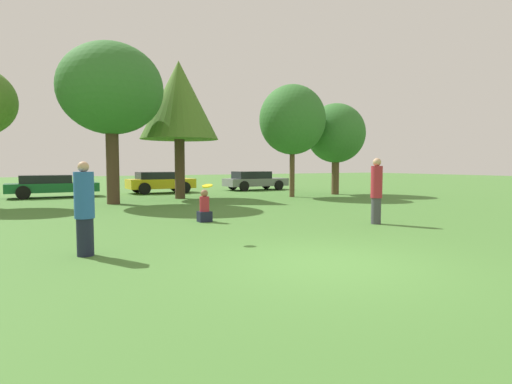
# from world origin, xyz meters

# --- Properties ---
(ground_plane) EXTENTS (120.00, 120.00, 0.00)m
(ground_plane) POSITION_xyz_m (0.00, 0.00, 0.00)
(ground_plane) COLOR #477A33
(person_thrower) EXTENTS (0.37, 0.37, 1.84)m
(person_thrower) POSITION_xyz_m (-3.76, 2.79, 0.92)
(person_thrower) COLOR #191E33
(person_thrower) RESTS_ON ground
(person_catcher) EXTENTS (0.34, 0.34, 1.97)m
(person_catcher) POSITION_xyz_m (4.38, 3.21, 1.01)
(person_catcher) COLOR #3F3F47
(person_catcher) RESTS_ON ground
(frisbee) EXTENTS (0.25, 0.25, 0.11)m
(frisbee) POSITION_xyz_m (-1.08, 3.08, 1.28)
(frisbee) COLOR yellow
(bystander_sitting) EXTENTS (0.40, 0.33, 1.00)m
(bystander_sitting) POSITION_xyz_m (0.07, 6.13, 0.42)
(bystander_sitting) COLOR #191E33
(bystander_sitting) RESTS_ON ground
(tree_2) EXTENTS (4.55, 4.55, 7.12)m
(tree_2) POSITION_xyz_m (-1.35, 13.48, 5.07)
(tree_2) COLOR #473323
(tree_2) RESTS_ON ground
(tree_3) EXTENTS (4.00, 4.00, 7.07)m
(tree_3) POSITION_xyz_m (2.23, 14.88, 5.02)
(tree_3) COLOR #473323
(tree_3) RESTS_ON ground
(tree_4) EXTENTS (3.59, 3.59, 6.07)m
(tree_4) POSITION_xyz_m (7.95, 12.97, 4.18)
(tree_4) COLOR brown
(tree_4) RESTS_ON ground
(tree_5) EXTENTS (3.44, 3.44, 5.35)m
(tree_5) POSITION_xyz_m (11.28, 13.33, 3.58)
(tree_5) COLOR brown
(tree_5) RESTS_ON ground
(parked_car_green) EXTENTS (4.53, 1.86, 1.21)m
(parked_car_green) POSITION_xyz_m (-3.62, 18.94, 0.66)
(parked_car_green) COLOR #196633
(parked_car_green) RESTS_ON ground
(parked_car_yellow) EXTENTS (4.00, 2.03, 1.31)m
(parked_car_yellow) POSITION_xyz_m (2.44, 19.42, 0.70)
(parked_car_yellow) COLOR gold
(parked_car_yellow) RESTS_ON ground
(parked_car_grey) EXTENTS (4.37, 1.90, 1.29)m
(parked_car_grey) POSITION_xyz_m (9.07, 19.27, 0.68)
(parked_car_grey) COLOR slate
(parked_car_grey) RESTS_ON ground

